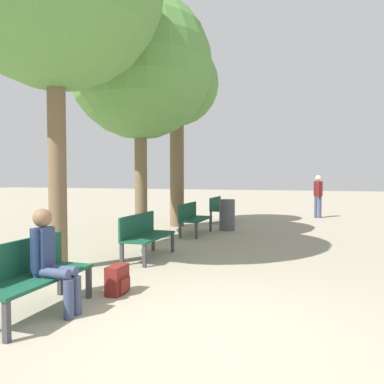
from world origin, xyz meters
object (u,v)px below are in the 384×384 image
at_px(bench_row_2, 193,216).
at_px(tree_row_2, 177,87).
at_px(person_seated, 51,258).
at_px(trash_bin, 227,215).
at_px(bench_row_0, 31,272).
at_px(bench_row_1, 145,233).
at_px(backpack, 118,280).
at_px(bench_row_3, 219,207).
at_px(pedestrian_near, 318,194).
at_px(tree_row_1, 140,67).

bearing_deg(bench_row_2, tree_row_2, 124.09).
height_order(person_seated, trash_bin, person_seated).
bearing_deg(bench_row_0, person_seated, 15.58).
relative_size(bench_row_1, backpack, 3.76).
height_order(bench_row_3, person_seated, person_seated).
bearing_deg(pedestrian_near, tree_row_1, -123.85).
relative_size(bench_row_1, tree_row_1, 0.24).
bearing_deg(bench_row_3, bench_row_1, -90.00).
relative_size(bench_row_3, backpack, 3.76).
xyz_separation_m(bench_row_0, tree_row_2, (-1.02, 7.87, 4.01)).
xyz_separation_m(tree_row_1, backpack, (1.64, -4.19, -4.20)).
bearing_deg(person_seated, tree_row_2, 99.19).
bearing_deg(bench_row_1, pedestrian_near, 68.36).
height_order(bench_row_1, bench_row_3, same).
bearing_deg(tree_row_2, backpack, -76.65).
bearing_deg(tree_row_2, bench_row_0, -82.60).
bearing_deg(tree_row_2, trash_bin, -14.14).
height_order(tree_row_1, tree_row_2, tree_row_1).
xyz_separation_m(bench_row_1, tree_row_2, (-1.02, 4.69, 4.01)).
height_order(bench_row_2, person_seated, person_seated).
bearing_deg(bench_row_2, backpack, -83.49).
distance_m(bench_row_2, tree_row_2, 4.41).
bearing_deg(bench_row_3, person_seated, -88.55).
distance_m(bench_row_3, pedestrian_near, 4.11).
height_order(bench_row_3, tree_row_1, tree_row_1).
bearing_deg(trash_bin, backpack, -91.19).
bearing_deg(bench_row_3, tree_row_1, -103.16).
height_order(bench_row_0, bench_row_3, same).
distance_m(tree_row_1, trash_bin, 4.87).
bearing_deg(bench_row_3, bench_row_0, -90.00).
height_order(bench_row_1, backpack, bench_row_1).
bearing_deg(person_seated, tree_row_1, 103.90).
bearing_deg(trash_bin, tree_row_1, -128.11).
distance_m(bench_row_3, tree_row_2, 4.47).
height_order(tree_row_2, backpack, tree_row_2).
bearing_deg(bench_row_1, bench_row_2, 90.00).
relative_size(backpack, trash_bin, 0.43).
bearing_deg(bench_row_2, bench_row_0, -90.00).
bearing_deg(pedestrian_near, trash_bin, -121.45).
relative_size(tree_row_1, backpack, 15.56).
distance_m(bench_row_3, person_seated, 9.48).
xyz_separation_m(bench_row_2, bench_row_3, (0.00, 3.18, 0.00)).
distance_m(bench_row_3, trash_bin, 2.25).
xyz_separation_m(bench_row_0, trash_bin, (0.75, 7.43, -0.04)).
bearing_deg(backpack, bench_row_1, 105.56).
bearing_deg(tree_row_1, bench_row_2, 49.40).
xyz_separation_m(tree_row_1, tree_row_2, (0.00, 2.70, 0.12)).
xyz_separation_m(tree_row_1, person_seated, (1.26, -5.10, -3.73)).
distance_m(bench_row_1, bench_row_2, 3.18).
bearing_deg(bench_row_2, tree_row_1, -130.60).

